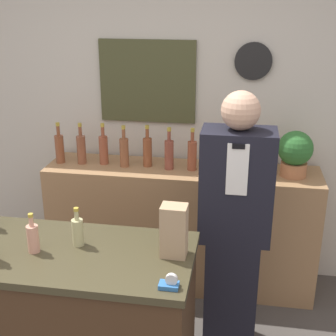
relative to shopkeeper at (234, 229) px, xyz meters
The scene contains 19 objects.
back_wall 1.22m from the shopkeeper, 121.33° to the left, with size 5.20×0.09×2.70m.
back_shelf 0.86m from the shopkeeper, 122.37° to the left, with size 2.05×0.46×0.97m.
display_counter 1.09m from the shopkeeper, 144.34° to the right, with size 1.29×0.63×0.96m.
shopkeeper is the anchor object (origin of this frame).
potted_plant 0.81m from the shopkeeper, 58.94° to the left, with size 0.25×0.25×0.33m.
paper_bag 0.66m from the shopkeeper, 118.18° to the right, with size 0.13×0.10×0.27m.
tape_dispenser 0.87m from the shopkeeper, 107.95° to the right, with size 0.09×0.06×0.07m.
counter_bottle_2 1.20m from the shopkeeper, 147.98° to the right, with size 0.06×0.06×0.21m.
counter_bottle_3 0.98m from the shopkeeper, 146.76° to the right, with size 0.06×0.06×0.21m.
shelf_bottle_0 1.52m from the shopkeeper, 154.79° to the left, with size 0.07×0.07×0.32m.
shelf_bottle_1 1.38m from the shopkeeper, 151.32° to the left, with size 0.07×0.07×0.32m.
shelf_bottle_2 1.24m from the shopkeeper, 146.68° to the left, with size 0.07×0.07×0.32m.
shelf_bottle_3 1.09m from the shopkeeper, 143.16° to the left, with size 0.07×0.07×0.32m.
shelf_bottle_4 0.99m from the shopkeeper, 135.20° to the left, with size 0.07×0.07×0.32m.
shelf_bottle_5 0.85m from the shopkeeper, 128.52° to the left, with size 0.07×0.07×0.32m.
shelf_bottle_6 0.77m from the shopkeeper, 117.60° to the left, with size 0.07×0.07×0.32m.
shelf_bottle_7 0.74m from the shopkeeper, 104.12° to the left, with size 0.07×0.07×0.32m.
shelf_bottle_8 0.72m from the shopkeeper, 89.98° to the left, with size 0.07×0.07×0.32m.
shelf_bottle_9 0.72m from the shopkeeper, 75.51° to the left, with size 0.07×0.07×0.32m.
Camera 1 is at (0.59, -1.52, 2.20)m, focal length 50.00 mm.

